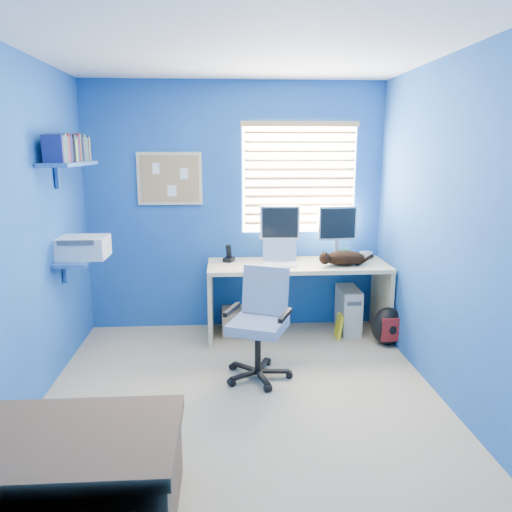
{
  "coord_description": "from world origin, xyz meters",
  "views": [
    {
      "loc": [
        -0.12,
        -3.47,
        1.84
      ],
      "look_at": [
        0.15,
        0.65,
        0.95
      ],
      "focal_mm": 35.0,
      "sensor_mm": 36.0,
      "label": 1
    }
  ],
  "objects": [
    {
      "name": "floor",
      "position": [
        0.0,
        0.0,
        0.0
      ],
      "size": [
        3.0,
        3.2,
        0.0
      ],
      "primitive_type": "cube",
      "color": "tan",
      "rests_on": "ground"
    },
    {
      "name": "phone",
      "position": [
        -0.07,
        1.38,
        0.82
      ],
      "size": [
        0.13,
        0.14,
        0.17
      ],
      "primitive_type": "cube",
      "rotation": [
        0.0,
        0.0,
        -0.4
      ],
      "color": "black",
      "rests_on": "desk"
    },
    {
      "name": "corkboard",
      "position": [
        -0.65,
        1.58,
        1.55
      ],
      "size": [
        0.64,
        0.02,
        0.52
      ],
      "color": "beige",
      "rests_on": "ground"
    },
    {
      "name": "wall_shelves",
      "position": [
        -1.35,
        0.75,
        1.43
      ],
      "size": [
        0.42,
        0.9,
        1.05
      ],
      "color": "#2F5CA4",
      "rests_on": "ground"
    },
    {
      "name": "office_chair",
      "position": [
        0.16,
        0.36,
        0.33
      ],
      "size": [
        0.67,
        0.67,
        0.89
      ],
      "color": "black",
      "rests_on": "floor"
    },
    {
      "name": "mug",
      "position": [
        1.12,
        1.49,
        0.79
      ],
      "size": [
        0.1,
        0.09,
        0.1
      ],
      "primitive_type": "imported",
      "color": "#2D7761",
      "rests_on": "desk"
    },
    {
      "name": "backpack",
      "position": [
        1.43,
        0.94,
        0.19
      ],
      "size": [
        0.33,
        0.26,
        0.37
      ],
      "primitive_type": "ellipsoid",
      "rotation": [
        0.0,
        0.0,
        0.05
      ],
      "color": "black",
      "rests_on": "floor"
    },
    {
      "name": "yellow_book",
      "position": [
        1.01,
        1.15,
        0.12
      ],
      "size": [
        0.03,
        0.17,
        0.24
      ],
      "primitive_type": "cube",
      "color": "yellow",
      "rests_on": "floor"
    },
    {
      "name": "laptop",
      "position": [
        0.42,
        1.2,
        0.85
      ],
      "size": [
        0.35,
        0.28,
        0.22
      ],
      "primitive_type": "cube",
      "rotation": [
        0.0,
        0.0,
        -0.06
      ],
      "color": "silver",
      "rests_on": "desk"
    },
    {
      "name": "drawer_boxes",
      "position": [
        0.03,
        1.31,
        0.14
      ],
      "size": [
        0.35,
        0.28,
        0.27
      ],
      "primitive_type": "cube",
      "color": "tan",
      "rests_on": "floor"
    },
    {
      "name": "monitor_right",
      "position": [
        1.02,
        1.43,
        1.01
      ],
      "size": [
        0.41,
        0.16,
        0.54
      ],
      "primitive_type": "cube",
      "rotation": [
        0.0,
        0.0,
        0.1
      ],
      "color": "silver",
      "rests_on": "desk"
    },
    {
      "name": "bed_corner",
      "position": [
        -0.87,
        -1.22,
        0.24
      ],
      "size": [
        0.98,
        0.7,
        0.47
      ],
      "primitive_type": "cube",
      "color": "brown",
      "rests_on": "floor"
    },
    {
      "name": "wall_front",
      "position": [
        0.0,
        -1.6,
        1.25
      ],
      "size": [
        3.0,
        0.01,
        2.5
      ],
      "primitive_type": "cube",
      "color": "#1B48A3",
      "rests_on": "ground"
    },
    {
      "name": "cat",
      "position": [
        1.04,
        1.15,
        0.81
      ],
      "size": [
        0.43,
        0.29,
        0.14
      ],
      "primitive_type": "ellipsoid",
      "rotation": [
        0.0,
        0.0,
        0.23
      ],
      "color": "black",
      "rests_on": "desk"
    },
    {
      "name": "wall_left",
      "position": [
        -1.5,
        0.0,
        1.25
      ],
      "size": [
        0.01,
        3.2,
        2.5
      ],
      "primitive_type": "cube",
      "color": "#1B48A3",
      "rests_on": "ground"
    },
    {
      "name": "cd_spindle",
      "position": [
        1.33,
        1.42,
        0.78
      ],
      "size": [
        0.13,
        0.13,
        0.07
      ],
      "primitive_type": "cylinder",
      "color": "silver",
      "rests_on": "desk"
    },
    {
      "name": "wall_back",
      "position": [
        0.0,
        1.6,
        1.25
      ],
      "size": [
        3.0,
        0.01,
        2.5
      ],
      "primitive_type": "cube",
      "color": "#1B48A3",
      "rests_on": "ground"
    },
    {
      "name": "monitor_left",
      "position": [
        0.45,
        1.51,
        1.01
      ],
      "size": [
        0.41,
        0.15,
        0.54
      ],
      "primitive_type": "cube",
      "rotation": [
        0.0,
        0.0,
        -0.07
      ],
      "color": "silver",
      "rests_on": "desk"
    },
    {
      "name": "ceiling",
      "position": [
        0.0,
        0.0,
        2.5
      ],
      "size": [
        3.0,
        3.2,
        0.0
      ],
      "primitive_type": "cube",
      "color": "white",
      "rests_on": "wall_back"
    },
    {
      "name": "tower_pc",
      "position": [
        1.15,
        1.35,
        0.23
      ],
      "size": [
        0.19,
        0.44,
        0.45
      ],
      "primitive_type": "cube",
      "rotation": [
        0.0,
        0.0,
        -0.01
      ],
      "color": "beige",
      "rests_on": "floor"
    },
    {
      "name": "desk",
      "position": [
        0.6,
        1.26,
        0.37
      ],
      "size": [
        1.76,
        0.65,
        0.74
      ],
      "primitive_type": "cube",
      "color": "beige",
      "rests_on": "floor"
    },
    {
      "name": "window_blinds",
      "position": [
        0.65,
        1.57,
        1.55
      ],
      "size": [
        1.15,
        0.05,
        1.1
      ],
      "color": "white",
      "rests_on": "ground"
    },
    {
      "name": "wall_right",
      "position": [
        1.5,
        0.0,
        1.25
      ],
      "size": [
        0.01,
        3.2,
        2.5
      ],
      "primitive_type": "cube",
      "color": "#1B48A3",
      "rests_on": "ground"
    }
  ]
}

